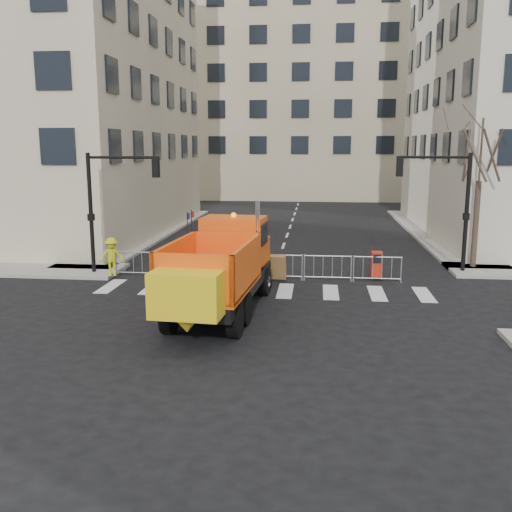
# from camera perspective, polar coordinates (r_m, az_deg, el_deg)

# --- Properties ---
(ground) EXTENTS (120.00, 120.00, 0.00)m
(ground) POSITION_cam_1_polar(r_m,az_deg,el_deg) (17.58, -0.39, -7.90)
(ground) COLOR black
(ground) RESTS_ON ground
(sidewalk_back) EXTENTS (64.00, 5.00, 0.15)m
(sidewalk_back) POSITION_cam_1_polar(r_m,az_deg,el_deg) (25.72, 1.76, -1.65)
(sidewalk_back) COLOR gray
(sidewalk_back) RESTS_ON ground
(building_far) EXTENTS (30.00, 18.00, 24.00)m
(building_far) POSITION_cam_1_polar(r_m,az_deg,el_deg) (68.85, 4.72, 16.16)
(building_far) COLOR tan
(building_far) RESTS_ON ground
(traffic_light_left) EXTENTS (0.18, 0.18, 5.40)m
(traffic_light_left) POSITION_cam_1_polar(r_m,az_deg,el_deg) (26.16, -16.18, 3.97)
(traffic_light_left) COLOR black
(traffic_light_left) RESTS_ON ground
(traffic_light_right) EXTENTS (0.18, 0.18, 5.40)m
(traffic_light_right) POSITION_cam_1_polar(r_m,az_deg,el_deg) (27.02, 20.30, 3.93)
(traffic_light_right) COLOR black
(traffic_light_right) RESTS_ON ground
(crowd_barriers) EXTENTS (12.60, 0.60, 1.10)m
(crowd_barriers) POSITION_cam_1_polar(r_m,az_deg,el_deg) (24.81, -0.12, -0.99)
(crowd_barriers) COLOR #9EA0A5
(crowd_barriers) RESTS_ON ground
(street_tree) EXTENTS (3.00, 3.00, 7.50)m
(street_tree) POSITION_cam_1_polar(r_m,az_deg,el_deg) (28.06, 21.34, 6.25)
(street_tree) COLOR #382B21
(street_tree) RESTS_ON ground
(plow_truck) EXTENTS (3.47, 9.80, 3.74)m
(plow_truck) POSITION_cam_1_polar(r_m,az_deg,el_deg) (19.32, -3.60, -1.07)
(plow_truck) COLOR black
(plow_truck) RESTS_ON ground
(cop_a) EXTENTS (0.70, 0.56, 1.66)m
(cop_a) POSITION_cam_1_polar(r_m,az_deg,el_deg) (24.11, 0.06, -0.66)
(cop_a) COLOR black
(cop_a) RESTS_ON ground
(cop_b) EXTENTS (1.02, 0.94, 1.69)m
(cop_b) POSITION_cam_1_polar(r_m,az_deg,el_deg) (23.23, 0.70, -1.07)
(cop_b) COLOR black
(cop_b) RESTS_ON ground
(cop_c) EXTENTS (1.15, 1.02, 1.86)m
(cop_c) POSITION_cam_1_polar(r_m,az_deg,el_deg) (24.38, -4.12, -0.31)
(cop_c) COLOR black
(cop_c) RESTS_ON ground
(worker) EXTENTS (1.24, 1.03, 1.67)m
(worker) POSITION_cam_1_polar(r_m,az_deg,el_deg) (25.36, -14.23, -0.07)
(worker) COLOR #BCC316
(worker) RESTS_ON sidewalk_back
(newspaper_box) EXTENTS (0.48, 0.43, 1.10)m
(newspaper_box) POSITION_cam_1_polar(r_m,az_deg,el_deg) (24.97, 11.94, -0.80)
(newspaper_box) COLOR red
(newspaper_box) RESTS_ON sidewalk_back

